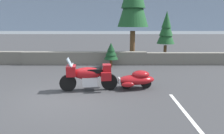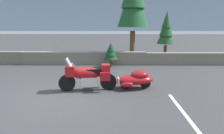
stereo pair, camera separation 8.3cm
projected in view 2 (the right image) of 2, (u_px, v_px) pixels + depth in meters
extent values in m
plane|color=#38383A|center=(62.00, 97.00, 7.45)|extent=(80.00, 80.00, 0.00)
cube|color=slate|center=(84.00, 58.00, 13.18)|extent=(8.00, 0.48, 0.83)
cube|color=slate|center=(208.00, 59.00, 13.14)|extent=(8.00, 0.46, 0.77)
cube|color=#8C9EB7|center=(109.00, 11.00, 99.44)|extent=(240.00, 80.00, 16.00)
cylinder|color=black|center=(67.00, 83.00, 8.08)|extent=(0.67, 0.21, 0.66)
cylinder|color=black|center=(108.00, 82.00, 8.25)|extent=(0.67, 0.21, 0.66)
cube|color=silver|center=(89.00, 81.00, 8.16)|extent=(0.65, 0.50, 0.36)
ellipsoid|color=maroon|center=(86.00, 73.00, 8.08)|extent=(1.24, 0.57, 0.48)
cube|color=maroon|center=(70.00, 71.00, 7.99)|extent=(0.42, 0.56, 0.40)
cube|color=#9EB7C6|center=(69.00, 62.00, 7.91)|extent=(0.24, 0.46, 0.34)
cube|color=black|center=(94.00, 71.00, 8.09)|extent=(0.60, 0.42, 0.16)
cube|color=maroon|center=(106.00, 68.00, 8.12)|extent=(0.36, 0.43, 0.28)
cube|color=maroon|center=(105.00, 77.00, 7.88)|extent=(0.42, 0.20, 0.32)
cube|color=maroon|center=(104.00, 73.00, 8.46)|extent=(0.42, 0.20, 0.32)
cylinder|color=silver|center=(71.00, 65.00, 7.95)|extent=(0.12, 0.70, 0.04)
cylinder|color=silver|center=(68.00, 77.00, 8.03)|extent=(0.26, 0.10, 0.54)
cylinder|color=black|center=(125.00, 84.00, 8.35)|extent=(0.45, 0.15, 0.44)
cylinder|color=black|center=(145.00, 83.00, 8.44)|extent=(0.45, 0.15, 0.44)
ellipsoid|color=maroon|center=(135.00, 80.00, 8.36)|extent=(1.57, 0.84, 0.40)
ellipsoid|color=maroon|center=(140.00, 74.00, 8.33)|extent=(0.78, 0.64, 0.32)
cube|color=silver|center=(118.00, 81.00, 8.29)|extent=(0.10, 0.32, 0.24)
ellipsoid|color=maroon|center=(127.00, 85.00, 8.03)|extent=(0.53, 0.20, 0.20)
ellipsoid|color=maroon|center=(124.00, 80.00, 8.65)|extent=(0.53, 0.20, 0.20)
cylinder|color=silver|center=(109.00, 83.00, 8.27)|extent=(0.70, 0.13, 0.05)
cylinder|color=brown|center=(132.00, 46.00, 13.98)|extent=(0.35, 0.35, 2.11)
cone|color=#1E5128|center=(133.00, 1.00, 13.33)|extent=(2.07, 2.07, 3.33)
cylinder|color=brown|center=(165.00, 52.00, 15.17)|extent=(0.23, 0.23, 1.01)
cone|color=#1E5128|center=(166.00, 33.00, 14.86)|extent=(1.28, 1.28, 1.59)
cone|color=#1E5128|center=(167.00, 26.00, 14.76)|extent=(0.99, 0.99, 1.39)
cone|color=#1E5128|center=(167.00, 19.00, 14.66)|extent=(0.70, 0.70, 1.19)
cylinder|color=brown|center=(111.00, 63.00, 12.47)|extent=(0.17, 0.17, 0.43)
cone|color=#143D1E|center=(111.00, 54.00, 12.34)|extent=(0.87, 0.87, 0.68)
cone|color=#143D1E|center=(111.00, 50.00, 12.29)|extent=(0.67, 0.67, 0.59)
cone|color=#143D1E|center=(111.00, 47.00, 12.25)|extent=(0.48, 0.48, 0.51)
cube|color=silver|center=(186.00, 116.00, 5.97)|extent=(0.12, 3.60, 0.01)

